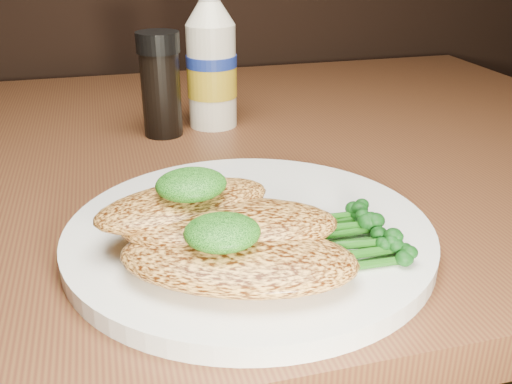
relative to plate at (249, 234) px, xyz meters
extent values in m
cylinder|color=white|center=(0.00, 0.00, 0.00)|extent=(0.30, 0.30, 0.02)
ellipsoid|color=#F6AC4E|center=(-0.03, -0.07, 0.02)|extent=(0.19, 0.15, 0.03)
ellipsoid|color=#F6AC4E|center=(-0.02, -0.03, 0.03)|extent=(0.18, 0.11, 0.02)
ellipsoid|color=#F6AC4E|center=(-0.05, 0.00, 0.04)|extent=(0.15, 0.10, 0.02)
ellipsoid|color=black|center=(-0.04, -0.07, 0.04)|extent=(0.06, 0.06, 0.02)
ellipsoid|color=black|center=(-0.05, -0.01, 0.05)|extent=(0.06, 0.05, 0.02)
camera|label=1|loc=(-0.10, -0.40, 0.23)|focal=40.48mm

